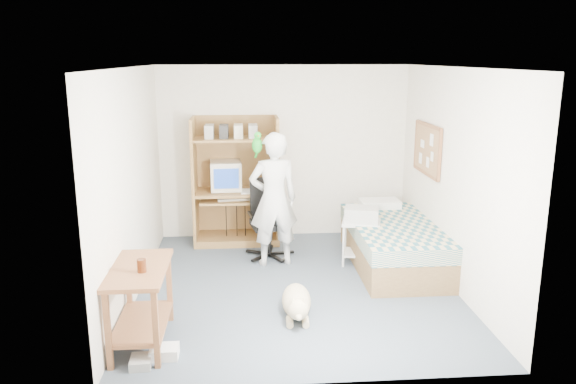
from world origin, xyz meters
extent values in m
plane|color=#485462|center=(0.00, 0.00, 0.00)|extent=(4.00, 4.00, 0.00)
cube|color=silver|center=(0.00, 2.00, 1.25)|extent=(3.60, 0.02, 2.50)
cube|color=silver|center=(1.80, 0.00, 1.25)|extent=(0.02, 4.00, 2.50)
cube|color=silver|center=(-1.80, 0.00, 1.25)|extent=(0.02, 4.00, 2.50)
cube|color=white|center=(0.00, 0.00, 2.50)|extent=(3.60, 4.00, 0.02)
cube|color=brown|center=(-1.28, 1.70, 0.90)|extent=(0.04, 0.60, 1.80)
cube|color=brown|center=(-0.12, 1.70, 0.90)|extent=(0.04, 0.60, 1.80)
cube|color=brown|center=(-0.70, 1.99, 0.90)|extent=(1.20, 0.02, 1.80)
cube|color=brown|center=(-0.70, 1.70, 0.74)|extent=(1.12, 0.60, 0.04)
cube|color=brown|center=(-0.70, 1.62, 0.64)|extent=(1.00, 0.50, 0.03)
cube|color=brown|center=(-0.70, 1.70, 1.50)|extent=(1.12, 0.55, 0.03)
cube|color=brown|center=(-0.70, 1.70, 0.05)|extent=(1.12, 0.60, 0.10)
cube|color=brown|center=(1.30, 0.60, 0.18)|extent=(1.00, 2.00, 0.36)
cube|color=#2A6472|center=(1.30, 0.60, 0.46)|extent=(1.02, 2.02, 0.20)
cube|color=white|center=(1.30, 1.40, 0.60)|extent=(0.55, 0.35, 0.12)
cube|color=brown|center=(-1.55, -1.20, 0.73)|extent=(0.50, 1.00, 0.04)
cube|color=brown|center=(-1.75, -1.65, 0.35)|extent=(0.05, 0.05, 0.70)
cube|color=brown|center=(-1.35, -1.65, 0.35)|extent=(0.05, 0.05, 0.70)
cube|color=brown|center=(-1.75, -0.75, 0.35)|extent=(0.05, 0.05, 0.70)
cube|color=brown|center=(-1.35, -0.75, 0.35)|extent=(0.05, 0.05, 0.70)
cube|color=brown|center=(-1.55, -1.20, 0.20)|extent=(0.46, 0.92, 0.03)
cube|color=olive|center=(1.78, 0.90, 1.45)|extent=(0.03, 0.90, 0.60)
cube|color=brown|center=(1.77, 0.90, 1.76)|extent=(0.04, 0.94, 0.04)
cube|color=brown|center=(1.77, 0.90, 1.14)|extent=(0.04, 0.94, 0.04)
cylinder|color=black|center=(-0.27, 1.02, 0.04)|extent=(0.58, 0.58, 0.06)
cylinder|color=black|center=(-0.27, 1.02, 0.22)|extent=(0.06, 0.06, 0.39)
cube|color=black|center=(-0.27, 1.02, 0.45)|extent=(0.52, 0.52, 0.08)
cube|color=black|center=(-0.31, 1.24, 0.77)|extent=(0.41, 0.13, 0.53)
cube|color=black|center=(-0.50, 0.98, 0.60)|extent=(0.09, 0.29, 0.04)
cube|color=black|center=(-0.03, 1.07, 0.60)|extent=(0.09, 0.29, 0.04)
imported|color=silver|center=(-0.22, 0.77, 0.86)|extent=(0.69, 0.52, 1.71)
ellipsoid|color=#13871A|center=(-0.42, 0.79, 1.55)|extent=(0.13, 0.13, 0.20)
sphere|color=#13871A|center=(-0.41, 0.76, 1.67)|extent=(0.09, 0.09, 0.09)
cone|color=#D65A13|center=(-0.40, 0.71, 1.67)|extent=(0.04, 0.04, 0.03)
cylinder|color=#13871A|center=(-0.42, 0.84, 1.43)|extent=(0.05, 0.14, 0.12)
ellipsoid|color=tan|center=(-0.06, -0.69, 0.14)|extent=(0.33, 0.64, 0.29)
sphere|color=tan|center=(-0.08, -1.05, 0.21)|extent=(0.21, 0.21, 0.21)
cone|color=tan|center=(-0.13, -1.06, 0.31)|extent=(0.06, 0.06, 0.08)
cone|color=tan|center=(-0.03, -1.07, 0.31)|extent=(0.06, 0.06, 0.08)
ellipsoid|color=tan|center=(-0.08, -1.14, 0.18)|extent=(0.08, 0.12, 0.07)
cylinder|color=tan|center=(-0.05, -0.36, 0.09)|extent=(0.06, 0.20, 0.10)
cube|color=silver|center=(0.90, 0.68, 0.55)|extent=(0.56, 0.49, 0.04)
cube|color=silver|center=(0.90, 0.68, 0.14)|extent=(0.51, 0.44, 0.03)
cylinder|color=silver|center=(0.69, 0.52, 0.28)|extent=(0.03, 0.03, 0.55)
cylinder|color=silver|center=(1.11, 0.52, 0.28)|extent=(0.03, 0.03, 0.55)
cylinder|color=silver|center=(0.69, 0.85, 0.28)|extent=(0.03, 0.03, 0.55)
cylinder|color=silver|center=(1.11, 0.85, 0.28)|extent=(0.03, 0.03, 0.55)
cube|color=#ADADA8|center=(0.90, 0.68, 0.66)|extent=(0.49, 0.41, 0.18)
cube|color=beige|center=(-0.84, 1.75, 0.97)|extent=(0.45, 0.47, 0.41)
cube|color=navy|center=(-0.83, 1.53, 0.97)|extent=(0.34, 0.04, 0.28)
cube|color=beige|center=(-0.73, 1.58, 0.67)|extent=(0.46, 0.21, 0.03)
cylinder|color=yellow|center=(-0.34, 1.65, 0.82)|extent=(0.08, 0.08, 0.12)
cylinder|color=#441C0A|center=(-1.50, -1.31, 0.81)|extent=(0.08, 0.08, 0.12)
cube|color=white|center=(-1.32, -1.48, 0.05)|extent=(0.25, 0.20, 0.10)
cube|color=#ACADA8|center=(-1.50, -1.62, 0.04)|extent=(0.19, 0.23, 0.08)
camera|label=1|loc=(-0.57, -6.07, 2.61)|focal=35.00mm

